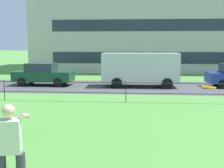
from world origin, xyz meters
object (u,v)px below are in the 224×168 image
at_px(person_thrower, 11,151).
at_px(apartment_building_background, 181,1).
at_px(car_dark_green_far_left, 43,74).
at_px(panel_van_left, 140,68).
at_px(frisbee, 208,87).

xyz_separation_m(person_thrower, apartment_building_background, (7.32, 30.69, 6.98)).
height_order(person_thrower, apartment_building_background, apartment_building_background).
height_order(car_dark_green_far_left, panel_van_left, panel_van_left).
xyz_separation_m(person_thrower, frisbee, (3.44, 0.81, 1.02)).
bearing_deg(car_dark_green_far_left, person_thrower, -73.94).
height_order(panel_van_left, apartment_building_background, apartment_building_background).
distance_m(person_thrower, apartment_building_background, 32.31).
xyz_separation_m(frisbee, car_dark_green_far_left, (-7.68, 13.93, -1.21)).
bearing_deg(panel_van_left, apartment_building_background, 73.04).
xyz_separation_m(frisbee, apartment_building_background, (3.88, 29.88, 5.96)).
relative_size(person_thrower, frisbee, 5.15).
relative_size(frisbee, panel_van_left, 0.07).
height_order(frisbee, car_dark_green_far_left, frisbee).
bearing_deg(panel_van_left, car_dark_green_far_left, 179.22).
relative_size(person_thrower, car_dark_green_far_left, 0.44).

